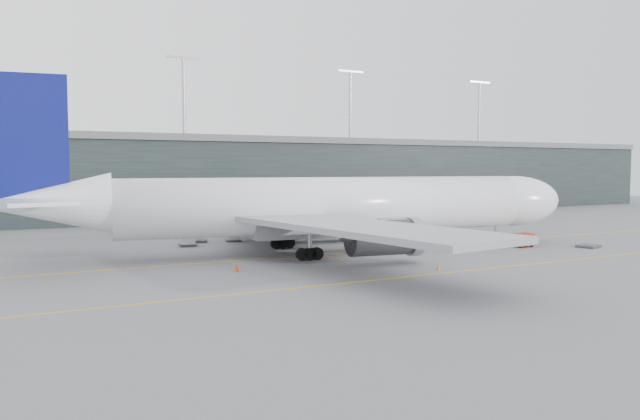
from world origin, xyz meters
name	(u,v)px	position (x,y,z in m)	size (l,w,h in m)	color
ground	(262,253)	(0.00, 0.00, 0.00)	(320.00, 320.00, 0.00)	#5B5A5F
taxiline_a	(277,257)	(0.00, -4.00, 0.01)	(160.00, 0.25, 0.02)	orange
taxiline_b	(355,282)	(0.00, -20.00, 0.01)	(160.00, 0.25, 0.02)	orange
taxiline_lead_main	(240,233)	(5.00, 20.00, 0.01)	(0.25, 60.00, 0.02)	orange
terminal	(145,177)	(0.00, 58.00, 7.62)	(240.00, 36.00, 29.00)	black
main_aircraft	(326,207)	(6.35, -3.15, 5.15)	(65.41, 60.93, 18.36)	white
jet_bridge	(327,196)	(21.59, 24.22, 4.85)	(6.69, 43.15, 6.48)	#303035
gse_cart	(523,239)	(29.46, -10.08, 0.91)	(2.39, 1.52, 1.63)	#A7210B
baggage_dolly	(588,246)	(36.12, -13.95, 0.16)	(2.66, 2.13, 0.27)	#333237
uld_a	(188,238)	(-5.77, 9.33, 0.97)	(2.17, 1.81, 1.84)	#37383C
uld_b	(198,234)	(-3.43, 12.55, 1.02)	(2.57, 2.32, 1.93)	#37383C
uld_c	(233,235)	(0.74, 11.29, 0.89)	(2.08, 1.77, 1.70)	#37383C
cone_nose	(508,239)	(31.88, -5.25, 0.39)	(0.49, 0.49, 0.77)	#ED520D
cone_wing_stbd	(438,267)	(10.01, -18.39, 0.31)	(0.40, 0.40, 0.63)	orange
cone_wing_port	(302,235)	(10.22, 10.58, 0.40)	(0.50, 0.50, 0.79)	#D7620B
cone_tail	(236,267)	(-6.93, -10.44, 0.39)	(0.49, 0.49, 0.78)	red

